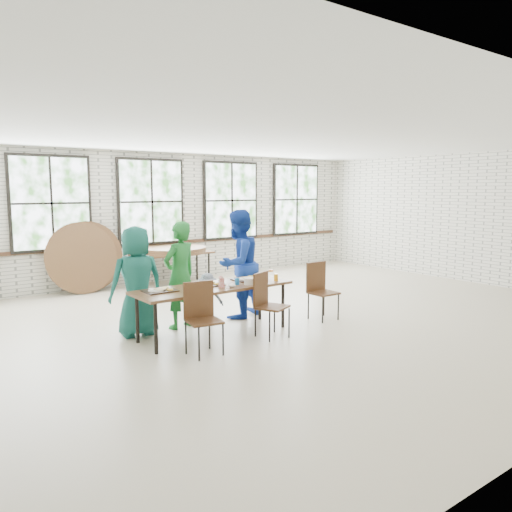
{
  "coord_description": "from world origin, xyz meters",
  "views": [
    {
      "loc": [
        -4.92,
        -6.23,
        2.15
      ],
      "look_at": [
        0.0,
        0.4,
        1.05
      ],
      "focal_mm": 35.0,
      "sensor_mm": 36.0,
      "label": 1
    }
  ],
  "objects_px": {
    "chair_near_left": "(201,312)",
    "chair_near_right": "(266,299)",
    "dining_table": "(214,289)",
    "storage_table": "(173,255)"
  },
  "relations": [
    {
      "from": "chair_near_left",
      "to": "storage_table",
      "type": "relative_size",
      "value": 0.52
    },
    {
      "from": "chair_near_left",
      "to": "storage_table",
      "type": "height_order",
      "value": "chair_near_left"
    },
    {
      "from": "dining_table",
      "to": "chair_near_left",
      "type": "xyz_separation_m",
      "value": [
        -0.57,
        -0.61,
        -0.13
      ]
    },
    {
      "from": "dining_table",
      "to": "chair_near_left",
      "type": "distance_m",
      "value": 0.85
    },
    {
      "from": "chair_near_left",
      "to": "storage_table",
      "type": "bearing_deg",
      "value": 76.06
    },
    {
      "from": "chair_near_right",
      "to": "storage_table",
      "type": "xyz_separation_m",
      "value": [
        0.75,
        4.42,
        0.13
      ]
    },
    {
      "from": "storage_table",
      "to": "chair_near_right",
      "type": "bearing_deg",
      "value": -101.47
    },
    {
      "from": "chair_near_left",
      "to": "chair_near_right",
      "type": "xyz_separation_m",
      "value": [
        1.15,
        0.08,
        0.0
      ]
    },
    {
      "from": "chair_near_left",
      "to": "chair_near_right",
      "type": "distance_m",
      "value": 1.15
    },
    {
      "from": "dining_table",
      "to": "chair_near_right",
      "type": "bearing_deg",
      "value": -43.24
    }
  ]
}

